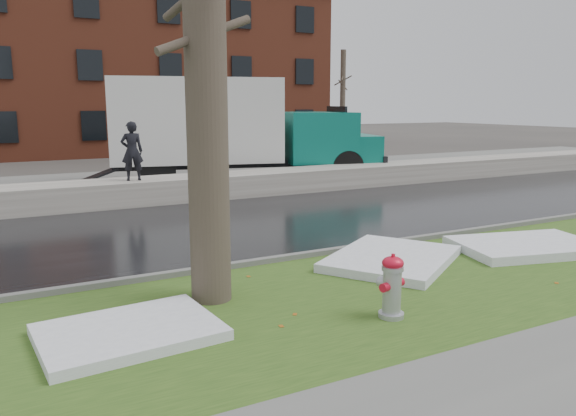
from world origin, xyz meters
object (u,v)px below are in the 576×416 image
fire_hydrant (392,284)px  box_truck (229,128)px  tree (205,41)px  worker (132,151)px

fire_hydrant → box_truck: 14.44m
fire_hydrant → box_truck: box_truck is taller
fire_hydrant → tree: (-1.96, 1.90, 3.35)m
fire_hydrant → tree: 4.32m
tree → worker: tree is taller
worker → tree: bearing=91.9°
tree → box_truck: bearing=66.4°
tree → box_truck: 13.29m
fire_hydrant → tree: bearing=120.5°
box_truck → fire_hydrant: bearing=-89.0°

